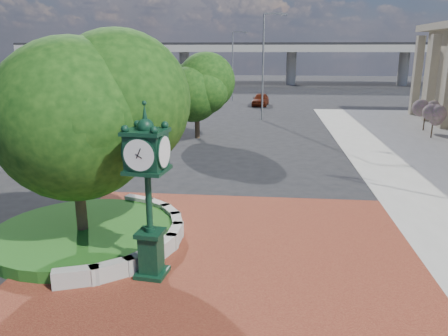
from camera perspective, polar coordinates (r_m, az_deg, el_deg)
ground at (r=14.71m, az=0.60°, el=-10.11°), size 200.00×200.00×0.00m
plaza at (r=13.81m, az=0.20°, el=-11.80°), size 12.00×12.00×0.04m
planter_wall at (r=15.07m, az=-9.82°, el=-8.58°), size 2.96×6.77×0.54m
grass_bed at (r=15.85m, az=-17.89°, el=-8.18°), size 6.10×6.10×0.40m
overpass at (r=83.26m, az=5.14°, el=15.31°), size 90.00×12.00×7.50m
tree_planter at (r=14.86m, az=-18.99°, el=4.43°), size 5.20×5.20×6.33m
tree_street at (r=31.83m, az=-3.58°, el=9.67°), size 4.40×4.40×5.45m
post_clock at (r=12.03m, az=-9.88°, el=-2.33°), size 1.13×1.13×4.94m
parked_car at (r=51.35m, az=4.79°, el=8.92°), size 2.08×4.38×1.45m
street_lamp_near at (r=40.34m, az=5.47°, el=14.01°), size 2.11×0.27×9.39m
street_lamp_far at (r=55.81m, az=1.34°, el=13.82°), size 1.89×0.48×8.44m
shrub_mid at (r=35.27m, az=25.69°, el=6.05°), size 1.20×1.20×2.20m
shrub_far at (r=38.35m, az=24.82°, el=6.77°), size 1.20×1.20×2.20m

